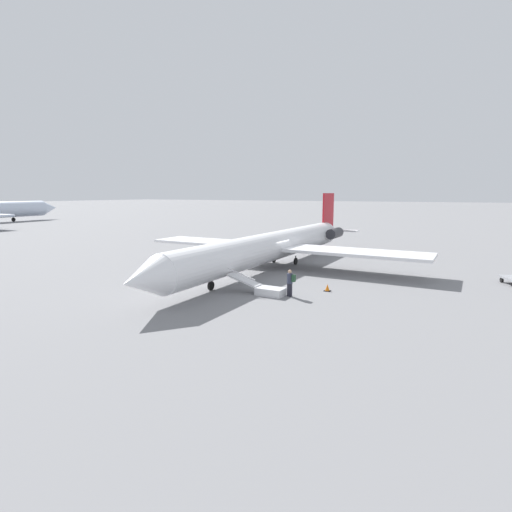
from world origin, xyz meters
TOP-DOWN VIEW (x-y plane):
  - ground_plane at (0.00, 0.00)m, footprint 600.00×600.00m
  - airplane_main at (-0.97, 0.01)m, footprint 34.06×26.09m
  - boarding_stairs at (8.45, 3.71)m, footprint 1.12×4.02m
  - passenger at (8.10, 5.35)m, footprint 0.36×0.54m
  - traffic_cone_near_stairs at (5.59, 6.98)m, footprint 0.43×0.43m

SIDE VIEW (x-z plane):
  - ground_plane at x=0.00m, z-range 0.00..0.00m
  - traffic_cone_near_stairs at x=5.59m, z-range -0.02..0.45m
  - boarding_stairs at x=8.45m, z-range -0.46..1.19m
  - passenger at x=8.10m, z-range 0.13..1.87m
  - airplane_main at x=-0.97m, z-range -1.32..5.22m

